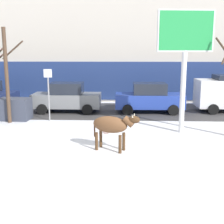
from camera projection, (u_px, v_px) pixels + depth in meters
ground_plane at (108, 157)px, 10.91m from camera, size 120.00×120.00×0.00m
road_strip at (116, 111)px, 19.33m from camera, size 60.00×5.60×0.01m
building_facade at (118, 17)px, 24.21m from camera, size 44.00×6.10×13.00m
cow_brown at (112, 125)px, 11.44m from camera, size 1.92×1.06×1.54m
billboard at (185, 39)px, 13.37m from camera, size 2.53×0.44×5.56m
car_grey_sedan at (67, 98)px, 18.81m from camera, size 4.22×2.03×1.84m
car_blue_sedan at (149, 98)px, 18.65m from camera, size 4.22×2.03×1.84m
pedestrian_near_billboard at (196, 91)px, 22.22m from camera, size 0.36×0.24×1.73m
pedestrian_by_cars at (220, 91)px, 22.14m from camera, size 0.36×0.24×1.73m
bare_tree_far_back at (6, 72)px, 15.64m from camera, size 1.63×1.58×4.97m
dumpster at (15, 109)px, 16.73m from camera, size 1.75×1.19×1.20m
street_sign at (48, 91)px, 16.25m from camera, size 0.44×0.08×2.82m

